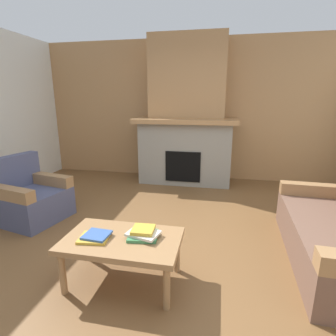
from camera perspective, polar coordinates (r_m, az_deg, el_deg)
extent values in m
plane|color=brown|center=(2.94, -3.49, -17.90)|extent=(9.00, 9.00, 0.00)
cube|color=#A87A4C|center=(5.43, 4.55, 12.25)|extent=(6.00, 0.12, 2.70)
cube|color=gray|center=(5.12, 3.82, 3.36)|extent=(1.70, 0.70, 1.15)
cube|color=black|center=(4.85, 3.26, 0.35)|extent=(0.64, 0.08, 0.56)
cube|color=#A87A4C|center=(4.99, 3.86, 10.19)|extent=(1.90, 0.82, 0.08)
cube|color=#A87A4C|center=(5.13, 4.26, 18.97)|extent=(1.40, 0.50, 1.47)
cube|color=brown|center=(3.19, 32.47, -13.52)|extent=(0.93, 1.84, 0.40)
cube|color=#997047|center=(3.81, 29.36, -4.15)|extent=(0.85, 0.20, 0.15)
cube|color=#474C6B|center=(4.01, -27.10, -7.17)|extent=(0.90, 0.90, 0.40)
cube|color=#474C6B|center=(4.12, -30.56, -0.80)|extent=(0.29, 0.77, 0.45)
cube|color=#997047|center=(3.75, -31.20, -4.70)|extent=(0.77, 0.29, 0.15)
cube|color=#997047|center=(4.11, -24.28, -2.25)|extent=(0.77, 0.29, 0.15)
cube|color=#997047|center=(2.38, -9.87, -15.19)|extent=(1.00, 0.60, 0.05)
cylinder|color=#997047|center=(2.50, -21.84, -20.36)|extent=(0.06, 0.06, 0.38)
cylinder|color=#997047|center=(2.21, -0.29, -24.47)|extent=(0.06, 0.06, 0.38)
cylinder|color=#997047|center=(2.85, -16.47, -15.28)|extent=(0.06, 0.06, 0.38)
cylinder|color=#997047|center=(2.59, 1.96, -17.86)|extent=(0.06, 0.06, 0.38)
cube|color=gold|center=(2.40, -15.69, -14.32)|extent=(0.27, 0.23, 0.02)
cube|color=#335699|center=(2.40, -15.14, -13.78)|extent=(0.22, 0.21, 0.02)
cube|color=#3D7F4C|center=(2.35, -5.42, -14.36)|extent=(0.28, 0.25, 0.03)
cube|color=beige|center=(2.34, -5.36, -13.87)|extent=(0.30, 0.25, 0.02)
cube|color=gold|center=(2.35, -5.40, -13.12)|extent=(0.20, 0.19, 0.03)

